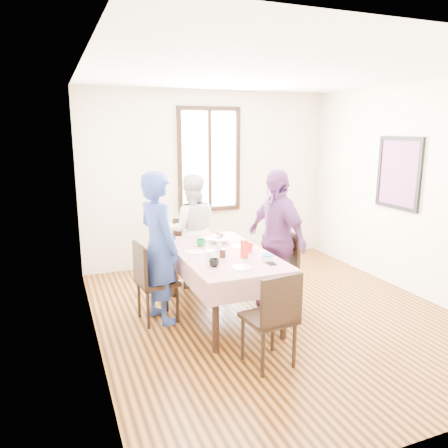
{
  "coord_description": "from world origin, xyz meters",
  "views": [
    {
      "loc": [
        -2.31,
        -4.17,
        2.14
      ],
      "look_at": [
        -0.58,
        0.15,
        1.1
      ],
      "focal_mm": 34.61,
      "sensor_mm": 36.0,
      "label": 1
    }
  ],
  "objects_px": {
    "dining_table": "(222,285)",
    "person_right": "(275,239)",
    "chair_right": "(276,269)",
    "person_left": "(158,248)",
    "person_far": "(192,230)",
    "chair_far": "(192,252)",
    "chair_near": "(269,318)",
    "chair_left": "(157,282)"
  },
  "relations": [
    {
      "from": "person_left",
      "to": "chair_left",
      "type": "bearing_deg",
      "value": 73.51
    },
    {
      "from": "chair_right",
      "to": "chair_far",
      "type": "relative_size",
      "value": 1.0
    },
    {
      "from": "chair_right",
      "to": "chair_far",
      "type": "bearing_deg",
      "value": 34.59
    },
    {
      "from": "dining_table",
      "to": "chair_near",
      "type": "height_order",
      "value": "chair_near"
    },
    {
      "from": "person_left",
      "to": "person_far",
      "type": "xyz_separation_m",
      "value": [
        0.7,
        0.97,
        -0.08
      ]
    },
    {
      "from": "chair_right",
      "to": "chair_far",
      "type": "xyz_separation_m",
      "value": [
        -0.72,
        1.09,
        0.0
      ]
    },
    {
      "from": "person_left",
      "to": "person_right",
      "type": "xyz_separation_m",
      "value": [
        1.41,
        -0.1,
        -0.01
      ]
    },
    {
      "from": "dining_table",
      "to": "chair_left",
      "type": "distance_m",
      "value": 0.74
    },
    {
      "from": "chair_left",
      "to": "dining_table",
      "type": "bearing_deg",
      "value": 72.13
    },
    {
      "from": "chair_right",
      "to": "person_right",
      "type": "relative_size",
      "value": 0.54
    },
    {
      "from": "chair_left",
      "to": "chair_near",
      "type": "xyz_separation_m",
      "value": [
        0.72,
        -1.3,
        0.0
      ]
    },
    {
      "from": "dining_table",
      "to": "chair_far",
      "type": "distance_m",
      "value": 1.15
    },
    {
      "from": "chair_right",
      "to": "person_left",
      "type": "relative_size",
      "value": 0.54
    },
    {
      "from": "dining_table",
      "to": "person_far",
      "type": "relative_size",
      "value": 1.08
    },
    {
      "from": "person_far",
      "to": "dining_table",
      "type": "bearing_deg",
      "value": 102.85
    },
    {
      "from": "chair_right",
      "to": "dining_table",
      "type": "bearing_deg",
      "value": 95.18
    },
    {
      "from": "dining_table",
      "to": "chair_left",
      "type": "height_order",
      "value": "chair_left"
    },
    {
      "from": "chair_far",
      "to": "person_right",
      "type": "relative_size",
      "value": 0.54
    },
    {
      "from": "dining_table",
      "to": "person_right",
      "type": "xyz_separation_m",
      "value": [
        0.7,
        0.05,
        0.46
      ]
    },
    {
      "from": "chair_left",
      "to": "chair_right",
      "type": "relative_size",
      "value": 1.0
    },
    {
      "from": "chair_far",
      "to": "person_far",
      "type": "relative_size",
      "value": 0.59
    },
    {
      "from": "person_left",
      "to": "person_far",
      "type": "relative_size",
      "value": 1.1
    },
    {
      "from": "dining_table",
      "to": "chair_left",
      "type": "bearing_deg",
      "value": 167.83
    },
    {
      "from": "person_left",
      "to": "person_right",
      "type": "height_order",
      "value": "person_left"
    },
    {
      "from": "chair_far",
      "to": "person_left",
      "type": "relative_size",
      "value": 0.54
    },
    {
      "from": "chair_far",
      "to": "person_far",
      "type": "xyz_separation_m",
      "value": [
        0.0,
        -0.02,
        0.32
      ]
    },
    {
      "from": "person_far",
      "to": "person_right",
      "type": "xyz_separation_m",
      "value": [
        0.7,
        -1.07,
        0.07
      ]
    },
    {
      "from": "chair_left",
      "to": "chair_far",
      "type": "distance_m",
      "value": 1.22
    },
    {
      "from": "person_far",
      "to": "person_left",
      "type": "bearing_deg",
      "value": 66.79
    },
    {
      "from": "dining_table",
      "to": "chair_far",
      "type": "bearing_deg",
      "value": 90.0
    },
    {
      "from": "person_right",
      "to": "chair_right",
      "type": "bearing_deg",
      "value": 78.69
    },
    {
      "from": "chair_left",
      "to": "person_right",
      "type": "xyz_separation_m",
      "value": [
        1.43,
        -0.1,
        0.38
      ]
    },
    {
      "from": "chair_near",
      "to": "person_left",
      "type": "relative_size",
      "value": 0.54
    },
    {
      "from": "person_left",
      "to": "dining_table",
      "type": "bearing_deg",
      "value": -118.98
    },
    {
      "from": "chair_left",
      "to": "chair_near",
      "type": "bearing_deg",
      "value": 23.4
    },
    {
      "from": "chair_left",
      "to": "person_left",
      "type": "height_order",
      "value": "person_left"
    },
    {
      "from": "chair_far",
      "to": "chair_near",
      "type": "xyz_separation_m",
      "value": [
        0.0,
        -2.29,
        0.0
      ]
    },
    {
      "from": "chair_near",
      "to": "person_left",
      "type": "height_order",
      "value": "person_left"
    },
    {
      "from": "chair_right",
      "to": "chair_near",
      "type": "distance_m",
      "value": 1.4
    },
    {
      "from": "dining_table",
      "to": "chair_near",
      "type": "bearing_deg",
      "value": -90.0
    },
    {
      "from": "person_right",
      "to": "person_far",
      "type": "bearing_deg",
      "value": -157.99
    },
    {
      "from": "dining_table",
      "to": "person_right",
      "type": "bearing_deg",
      "value": 4.22
    }
  ]
}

